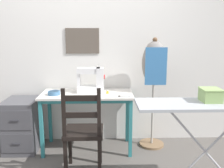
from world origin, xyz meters
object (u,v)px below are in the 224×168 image
at_px(wooden_chair, 83,132).
at_px(sewing_machine, 92,81).
at_px(dress_form, 154,70).
at_px(thread_spool_near_machine, 107,92).
at_px(fabric_bowl, 54,93).
at_px(filing_cabinet, 23,125).
at_px(scissors, 122,96).
at_px(ironing_board, 209,108).
at_px(storage_box, 211,95).

bearing_deg(wooden_chair, sewing_machine, 83.50).
bearing_deg(sewing_machine, wooden_chair, -96.50).
bearing_deg(dress_form, thread_spool_near_machine, -169.64).
bearing_deg(fabric_bowl, filing_cabinet, 168.41).
height_order(sewing_machine, scissors, sewing_machine).
bearing_deg(fabric_bowl, ironing_board, -30.80).
xyz_separation_m(scissors, storage_box, (0.72, -0.75, 0.20)).
distance_m(scissors, storage_box, 1.05).
relative_size(fabric_bowl, ironing_board, 0.12).
height_order(dress_form, ironing_board, dress_form).
bearing_deg(filing_cabinet, wooden_chair, -35.36).
bearing_deg(thread_spool_near_machine, wooden_chair, -115.78).
bearing_deg(scissors, wooden_chair, -137.95).
bearing_deg(wooden_chair, ironing_board, -19.87).
distance_m(fabric_bowl, filing_cabinet, 0.62).
bearing_deg(wooden_chair, thread_spool_near_machine, 64.22).
bearing_deg(storage_box, filing_cabinet, 154.46).
relative_size(scissors, filing_cabinet, 0.24).
bearing_deg(fabric_bowl, storage_box, -29.04).
xyz_separation_m(sewing_machine, filing_cabinet, (-0.89, -0.03, -0.56)).
bearing_deg(sewing_machine, thread_spool_near_machine, -24.29).
relative_size(dress_form, storage_box, 7.94).
bearing_deg(scissors, thread_spool_near_machine, 140.16).
xyz_separation_m(sewing_machine, wooden_chair, (-0.07, -0.62, -0.43)).
xyz_separation_m(thread_spool_near_machine, filing_cabinet, (-1.08, 0.05, -0.43)).
bearing_deg(storage_box, wooden_chair, 162.68).
bearing_deg(scissors, sewing_machine, 147.57).
bearing_deg(filing_cabinet, storage_box, -25.54).
xyz_separation_m(fabric_bowl, filing_cabinet, (-0.44, 0.09, -0.43)).
distance_m(thread_spool_near_machine, storage_box, 1.27).
bearing_deg(wooden_chair, filing_cabinet, 144.64).
bearing_deg(thread_spool_near_machine, scissors, -39.84).
height_order(filing_cabinet, ironing_board, ironing_board).
distance_m(sewing_machine, thread_spool_near_machine, 0.24).
bearing_deg(thread_spool_near_machine, sewing_machine, 155.71).
bearing_deg(sewing_machine, fabric_bowl, -165.05).
bearing_deg(filing_cabinet, ironing_board, -26.96).
bearing_deg(wooden_chair, fabric_bowl, 128.07).
bearing_deg(filing_cabinet, fabric_bowl, -11.59).
distance_m(sewing_machine, scissors, 0.45).
bearing_deg(wooden_chair, scissors, 42.05).
height_order(filing_cabinet, dress_form, dress_form).
relative_size(scissors, ironing_board, 0.12).
bearing_deg(fabric_bowl, scissors, -7.43).
xyz_separation_m(sewing_machine, thread_spool_near_machine, (0.19, -0.08, -0.13)).
height_order(fabric_bowl, scissors, fabric_bowl).
relative_size(sewing_machine, filing_cabinet, 0.53).
height_order(fabric_bowl, thread_spool_near_machine, fabric_bowl).
xyz_separation_m(fabric_bowl, thread_spool_near_machine, (0.64, 0.04, -0.00)).
distance_m(sewing_machine, storage_box, 1.45).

